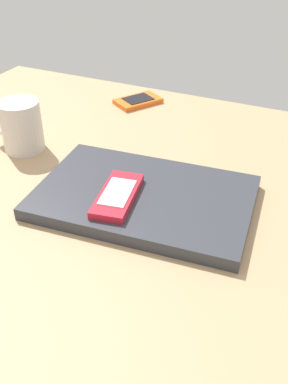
{
  "coord_description": "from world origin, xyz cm",
  "views": [
    {
      "loc": [
        -22.13,
        54.18,
        42.86
      ],
      "look_at": [
        0.79,
        4.41,
        5.0
      ],
      "focal_mm": 40.57,
      "sensor_mm": 36.0,
      "label": 1
    }
  ],
  "objects_px": {
    "laptop_closed": "(144,197)",
    "cell_phone_on_laptop": "(118,195)",
    "coffee_mug": "(21,126)",
    "cell_phone_on_desk": "(138,101)"
  },
  "relations": [
    {
      "from": "laptop_closed",
      "to": "cell_phone_on_laptop",
      "type": "height_order",
      "value": "cell_phone_on_laptop"
    },
    {
      "from": "laptop_closed",
      "to": "coffee_mug",
      "type": "distance_m",
      "value": 0.29
    },
    {
      "from": "cell_phone_on_laptop",
      "to": "coffee_mug",
      "type": "bearing_deg",
      "value": -21.11
    },
    {
      "from": "laptop_closed",
      "to": "cell_phone_on_laptop",
      "type": "bearing_deg",
      "value": 44.5
    },
    {
      "from": "laptop_closed",
      "to": "cell_phone_on_desk",
      "type": "relative_size",
      "value": 2.79
    },
    {
      "from": "cell_phone_on_desk",
      "to": "coffee_mug",
      "type": "relative_size",
      "value": 1.08
    },
    {
      "from": "laptop_closed",
      "to": "cell_phone_on_laptop",
      "type": "distance_m",
      "value": 0.05
    },
    {
      "from": "coffee_mug",
      "to": "cell_phone_on_laptop",
      "type": "bearing_deg",
      "value": 158.89
    },
    {
      "from": "cell_phone_on_laptop",
      "to": "coffee_mug",
      "type": "relative_size",
      "value": 1.14
    },
    {
      "from": "laptop_closed",
      "to": "coffee_mug",
      "type": "height_order",
      "value": "coffee_mug"
    }
  ]
}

